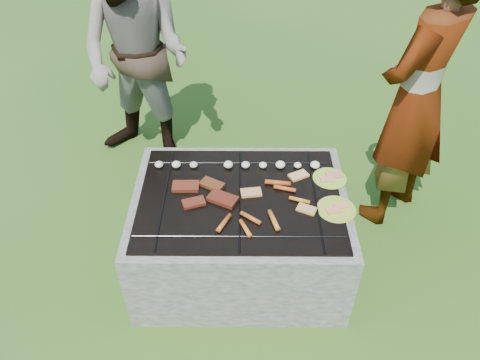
% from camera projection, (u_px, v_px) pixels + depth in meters
% --- Properties ---
extents(lawn, '(60.00, 60.00, 0.00)m').
position_uv_depth(lawn, '(240.00, 262.00, 3.19)').
color(lawn, '#214711').
rests_on(lawn, ground).
extents(fire_pit, '(1.30, 1.00, 0.62)m').
position_uv_depth(fire_pit, '(240.00, 234.00, 3.01)').
color(fire_pit, '#A1998F').
rests_on(fire_pit, ground).
extents(mushrooms, '(1.06, 0.06, 0.04)m').
position_uv_depth(mushrooms, '(242.00, 165.00, 2.99)').
color(mushrooms, beige).
rests_on(mushrooms, fire_pit).
extents(pork_slabs, '(0.41, 0.29, 0.03)m').
position_uv_depth(pork_slabs, '(205.00, 193.00, 2.80)').
color(pork_slabs, '#9F371C').
rests_on(pork_slabs, fire_pit).
extents(sausages, '(0.55, 0.47, 0.03)m').
position_uv_depth(sausages, '(265.00, 207.00, 2.71)').
color(sausages, '#CB5B21').
rests_on(sausages, fire_pit).
extents(bread_on_grate, '(0.45, 0.41, 0.02)m').
position_uv_depth(bread_on_grate, '(282.00, 191.00, 2.82)').
color(bread_on_grate, tan).
rests_on(bread_on_grate, fire_pit).
extents(plate_far, '(0.26, 0.26, 0.03)m').
position_uv_depth(plate_far, '(330.00, 178.00, 2.92)').
color(plate_far, '#C8FB3C').
rests_on(plate_far, fire_pit).
extents(plate_near, '(0.24, 0.24, 0.03)m').
position_uv_depth(plate_near, '(336.00, 210.00, 2.71)').
color(plate_near, yellow).
rests_on(plate_near, fire_pit).
extents(cook, '(0.83, 0.82, 1.93)m').
position_uv_depth(cook, '(417.00, 99.00, 2.97)').
color(cook, gray).
rests_on(cook, ground).
extents(bystander, '(1.10, 0.99, 1.84)m').
position_uv_depth(bystander, '(137.00, 58.00, 3.49)').
color(bystander, gray).
rests_on(bystander, ground).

